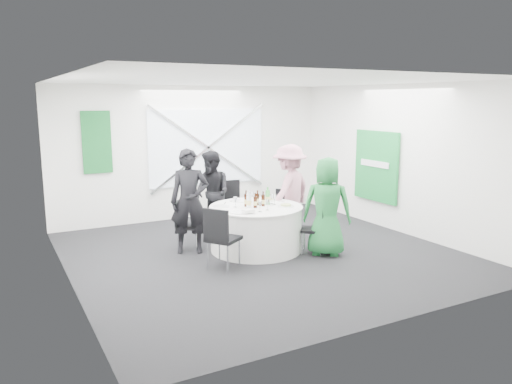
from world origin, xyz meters
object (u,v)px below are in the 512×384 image
chair_front_left (220,234)px  clear_water_bottle (249,201)px  chair_back_left (184,222)px  person_woman_pink (289,191)px  chair_front_right (317,225)px  chair_back_right (282,209)px  green_water_bottle (268,198)px  person_man_back (212,193)px  person_woman_green (327,207)px  chair_back (231,203)px  banquet_table (256,228)px  person_man_back_left (190,201)px

chair_front_left → clear_water_bottle: size_ratio=3.29×
chair_back_left → person_woman_pink: (2.01, -0.13, 0.37)m
chair_back_left → chair_front_right: bearing=-94.1°
chair_back_right → green_water_bottle: size_ratio=2.85×
person_man_back → person_woman_green: person_woman_green is taller
chair_front_right → person_woman_pink: size_ratio=0.48×
chair_back_right → person_woman_green: 1.40m
green_water_bottle → clear_water_bottle: (-0.42, -0.11, -0.00)m
chair_back_right → chair_front_left: bearing=-89.7°
chair_front_right → chair_back_right: bearing=-145.2°
chair_front_right → person_woman_green: bearing=75.9°
chair_back_left → chair_back: bearing=-33.4°
clear_water_bottle → person_woman_pink: bearing=26.2°
chair_back_left → clear_water_bottle: size_ratio=2.84×
chair_front_right → chair_front_left: chair_front_left is taller
chair_front_left → clear_water_bottle: (0.78, 0.58, 0.31)m
chair_back_left → person_woman_green: size_ratio=0.51×
person_woman_pink → clear_water_bottle: 1.26m
banquet_table → chair_back_right: (0.88, 0.60, 0.12)m
green_water_bottle → person_woman_pink: bearing=32.0°
person_man_back → chair_back_right: bearing=48.4°
chair_back_left → chair_back_right: (1.94, -0.00, 0.02)m
banquet_table → green_water_bottle: size_ratio=5.20×
chair_front_left → green_water_bottle: (1.19, 0.69, 0.31)m
chair_back → chair_back_right: 0.98m
person_woman_pink → clear_water_bottle: size_ratio=5.87×
person_woman_pink → clear_water_bottle: (-1.13, -0.55, 0.02)m
green_water_bottle → clear_water_bottle: green_water_bottle is taller
chair_front_left → person_man_back: (0.70, 1.92, 0.23)m
banquet_table → person_man_back: (-0.25, 1.26, 0.41)m
person_woman_pink → chair_front_left: bearing=4.4°
chair_front_right → clear_water_bottle: size_ratio=2.81×
person_woman_green → chair_back: bearing=-27.8°
chair_back → chair_back_left: bearing=-147.7°
banquet_table → person_woman_pink: 1.16m
chair_front_left → person_woman_pink: size_ratio=0.56×
chair_back_left → green_water_bottle: green_water_bottle is taller
chair_back → banquet_table: bearing=-90.0°
chair_front_left → clear_water_bottle: clear_water_bottle is taller
chair_front_left → person_woman_green: 1.87m
banquet_table → clear_water_bottle: (-0.18, -0.08, 0.49)m
chair_front_right → chair_back_left: bearing=-85.1°
chair_back_right → green_water_bottle: green_water_bottle is taller
chair_back_right → chair_front_right: size_ratio=1.04×
chair_back_left → chair_front_left: bearing=-145.6°
banquet_table → clear_water_bottle: size_ratio=5.34×
person_man_back_left → chair_front_left: bearing=-64.4°
chair_back_left → chair_front_left: chair_front_left is taller
person_man_back → chair_front_right: bearing=17.6°
banquet_table → person_man_back_left: 1.20m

